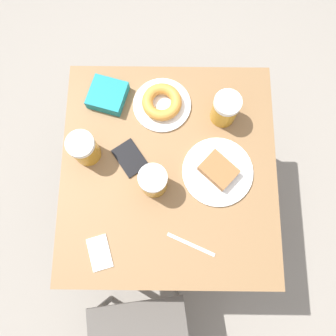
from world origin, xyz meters
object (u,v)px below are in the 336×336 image
beer_mug_center (83,149)px  blue_pouch (107,95)px  plate_with_donut (161,103)px  beer_mug_left (224,109)px  plate_with_cake (217,171)px  beer_mug_right (153,181)px  napkin_folded (99,253)px  passport_near_edge (129,158)px  fork (190,245)px

beer_mug_center → blue_pouch: beer_mug_center is taller
plate_with_donut → beer_mug_left: (-0.23, 0.04, 0.04)m
blue_pouch → plate_with_cake: bearing=144.9°
plate_with_cake → plate_with_donut: bearing=-51.6°
blue_pouch → beer_mug_right: bearing=118.3°
plate_with_donut → beer_mug_right: bearing=85.6°
plate_with_donut → beer_mug_center: size_ratio=1.70×
napkin_folded → passport_near_edge: (-0.09, -0.34, 0.00)m
beer_mug_left → beer_mug_right: (0.25, 0.27, 0.00)m
beer_mug_center → fork: bearing=139.4°
beer_mug_right → blue_pouch: 0.39m
beer_mug_left → beer_mug_center: (0.50, 0.15, 0.00)m
plate_with_cake → beer_mug_left: size_ratio=1.98×
beer_mug_left → beer_mug_center: same height
fork → beer_mug_right: bearing=-57.8°
plate_with_donut → beer_mug_center: beer_mug_center is taller
beer_mug_center → fork: size_ratio=0.78×
beer_mug_center → beer_mug_right: bearing=155.0°
plate_with_donut → blue_pouch: (0.21, -0.03, 0.00)m
beer_mug_center → napkin_folded: 0.36m
plate_with_donut → passport_near_edge: size_ratio=1.44×
plate_with_donut → passport_near_edge: bearing=61.6°
beer_mug_center → beer_mug_right: same height
beer_mug_left → beer_mug_center: 0.52m
plate_with_cake → beer_mug_right: (0.23, 0.05, 0.05)m
beer_mug_left → beer_mug_right: size_ratio=1.00×
plate_with_cake → beer_mug_left: beer_mug_left is taller
plate_with_cake → passport_near_edge: plate_with_cake is taller
plate_with_donut → passport_near_edge: (0.11, 0.21, -0.02)m
beer_mug_right → napkin_folded: 0.31m
plate_with_cake → beer_mug_left: bearing=-96.3°
beer_mug_center → blue_pouch: 0.24m
plate_with_cake → blue_pouch: 0.50m
beer_mug_right → napkin_folded: beer_mug_right is taller
napkin_folded → beer_mug_center: bearing=-79.9°
plate_with_donut → beer_mug_right: size_ratio=1.70×
fork → passport_near_edge: size_ratio=1.09×
plate_with_cake → fork: plate_with_cake is taller
plate_with_cake → plate_with_donut: 0.33m
beer_mug_right → passport_near_edge: 0.15m
plate_with_cake → beer_mug_left: (-0.02, -0.22, 0.05)m
plate_with_donut → napkin_folded: 0.59m
plate_with_donut → beer_mug_center: 0.34m
plate_with_donut → passport_near_edge: 0.24m
plate_with_cake → napkin_folded: size_ratio=2.00×
napkin_folded → passport_near_edge: bearing=-105.2°
napkin_folded → blue_pouch: blue_pouch is taller
beer_mug_center → napkin_folded: size_ratio=1.01×
plate_with_cake → passport_near_edge: size_ratio=1.68×
plate_with_cake → beer_mug_right: bearing=12.3°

